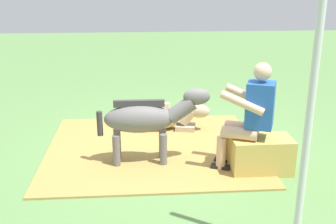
{
  "coord_description": "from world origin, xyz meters",
  "views": [
    {
      "loc": [
        0.46,
        4.95,
        2.2
      ],
      "look_at": [
        0.09,
        -0.01,
        0.55
      ],
      "focal_mm": 44.32,
      "sensor_mm": 36.0,
      "label": 1
    }
  ],
  "objects_px": {
    "tent_pole_left": "(311,107)",
    "hay_bale": "(261,155)",
    "pony_standing": "(147,119)",
    "person_seated": "(250,113)",
    "pony_lying": "(156,118)"
  },
  "relations": [
    {
      "from": "pony_lying",
      "to": "person_seated",
      "type": "bearing_deg",
      "value": 125.11
    },
    {
      "from": "person_seated",
      "to": "pony_lying",
      "type": "xyz_separation_m",
      "value": [
        1.0,
        -1.42,
        -0.51
      ]
    },
    {
      "from": "pony_standing",
      "to": "pony_lying",
      "type": "relative_size",
      "value": 0.99
    },
    {
      "from": "pony_lying",
      "to": "tent_pole_left",
      "type": "bearing_deg",
      "value": 108.97
    },
    {
      "from": "pony_lying",
      "to": "tent_pole_left",
      "type": "height_order",
      "value": "tent_pole_left"
    },
    {
      "from": "tent_pole_left",
      "to": "hay_bale",
      "type": "bearing_deg",
      "value": -95.22
    },
    {
      "from": "hay_bale",
      "to": "pony_lying",
      "type": "relative_size",
      "value": 0.52
    },
    {
      "from": "hay_bale",
      "to": "pony_lying",
      "type": "distance_m",
      "value": 1.87
    },
    {
      "from": "person_seated",
      "to": "tent_pole_left",
      "type": "distance_m",
      "value": 1.63
    },
    {
      "from": "hay_bale",
      "to": "pony_standing",
      "type": "height_order",
      "value": "pony_standing"
    },
    {
      "from": "hay_bale",
      "to": "pony_lying",
      "type": "xyz_separation_m",
      "value": [
        1.15,
        -1.47,
        -0.02
      ]
    },
    {
      "from": "tent_pole_left",
      "to": "pony_lying",
      "type": "bearing_deg",
      "value": -71.03
    },
    {
      "from": "person_seated",
      "to": "pony_lying",
      "type": "bearing_deg",
      "value": -54.89
    },
    {
      "from": "person_seated",
      "to": "hay_bale",
      "type": "bearing_deg",
      "value": 164.63
    },
    {
      "from": "hay_bale",
      "to": "tent_pole_left",
      "type": "height_order",
      "value": "tent_pole_left"
    }
  ]
}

